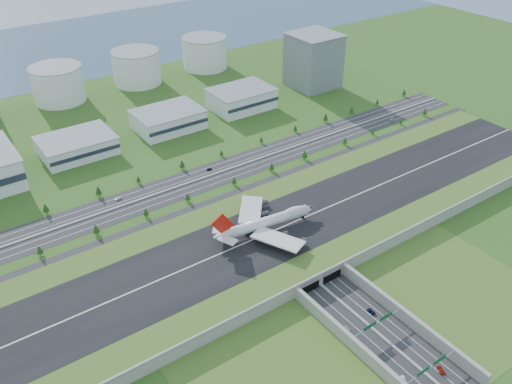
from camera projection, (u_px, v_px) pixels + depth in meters
ground at (270, 242)px, 352.96m from camera, size 1200.00×1200.00×0.00m
airfield_deck at (270, 237)px, 350.68m from camera, size 520.00×100.00×9.20m
underpass_road at (383, 333)px, 282.63m from camera, size 38.80×120.40×8.00m
sign_gantry_near at (378, 323)px, 283.75m from camera, size 38.70×0.70×9.80m
sign_gantry_far at (431, 367)px, 259.64m from camera, size 38.70×0.70×9.80m
north_expressway at (197, 180)px, 418.35m from camera, size 560.00×36.00×0.12m
tree_row at (214, 170)px, 423.11m from camera, size 500.44×48.65×8.48m
hangar_mid_a at (77, 146)px, 450.67m from camera, size 58.00×42.00×15.00m
hangar_mid_b at (168, 120)px, 491.36m from camera, size 58.00×42.00×17.00m
hangar_mid_c at (241, 99)px, 529.63m from camera, size 58.00×42.00×19.00m
office_tower at (313, 61)px, 569.46m from camera, size 46.00×46.00×55.00m
fuel_tank_b at (58, 84)px, 540.06m from camera, size 50.00×50.00×35.00m
fuel_tank_c at (137, 67)px, 581.29m from camera, size 50.00×50.00×35.00m
fuel_tank_d at (205, 53)px, 622.52m from camera, size 50.00×50.00×35.00m
bay_water at (45, 51)px, 683.53m from camera, size 1200.00×260.00×0.06m
boeing_747 at (266, 222)px, 347.22m from camera, size 74.90×70.40×23.21m
car_0 at (347, 328)px, 288.99m from camera, size 1.80×4.02×1.34m
car_1 at (404, 379)px, 261.12m from camera, size 2.87×4.69×1.46m
car_2 at (371, 311)px, 299.38m from camera, size 2.77×5.47×1.48m
car_3 at (441, 370)px, 265.72m from camera, size 4.39×6.19×1.67m
car_5 at (209, 169)px, 431.17m from camera, size 4.47×1.92×1.43m
car_6 at (392, 119)px, 509.79m from camera, size 6.57×4.62×1.66m
car_7 at (118, 199)px, 395.08m from camera, size 5.64×3.05×1.55m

